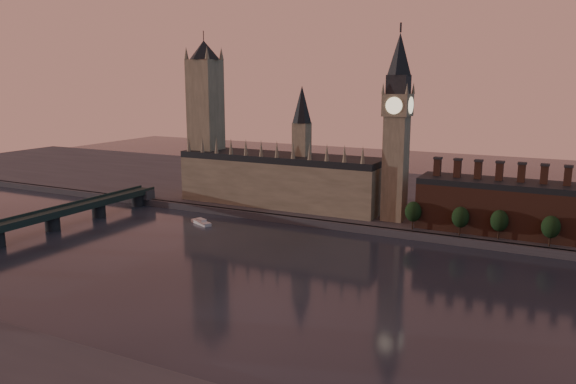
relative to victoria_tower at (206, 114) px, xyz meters
name	(u,v)px	position (x,y,z in m)	size (l,w,h in m)	color
ground	(289,287)	(120.00, -115.00, -59.09)	(900.00, 900.00, 0.00)	black
north_bank	(408,199)	(120.00, 63.04, -57.09)	(900.00, 182.00, 4.00)	#414145
palace_of_westminster	(281,177)	(55.59, -0.09, -37.46)	(130.00, 30.30, 74.00)	gray
victoria_tower	(206,114)	(0.00, 0.00, 0.00)	(24.00, 24.00, 108.00)	gray
big_ben	(397,126)	(130.00, -5.00, -2.26)	(15.00, 15.00, 107.00)	gray
chimney_block	(530,209)	(200.00, -5.00, -41.27)	(110.00, 25.00, 37.00)	#542E20
embankment_tree_0	(413,212)	(144.84, -20.13, -45.62)	(8.60, 8.60, 14.88)	black
embankment_tree_1	(460,217)	(169.20, -21.21, -45.62)	(8.60, 8.60, 14.88)	black
embankment_tree_2	(499,221)	(187.60, -19.80, -45.62)	(8.60, 8.60, 14.88)	black
embankment_tree_3	(551,227)	(210.72, -21.30, -45.62)	(8.60, 8.60, 14.88)	black
westminster_bridge	(21,225)	(-35.00, -117.70, -51.65)	(14.00, 200.00, 11.55)	#1C2C27
river_boat	(201,222)	(30.03, -49.85, -57.88)	(16.18, 10.59, 3.15)	silver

